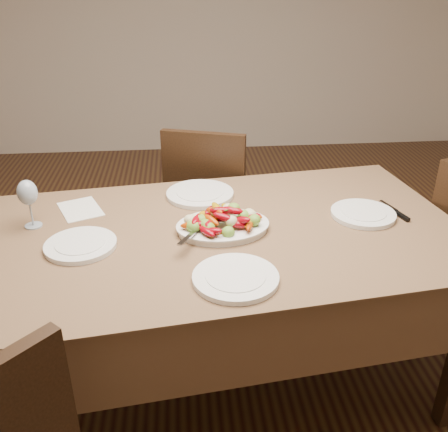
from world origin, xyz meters
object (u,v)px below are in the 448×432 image
object	(u,v)px
plate_far	(200,194)
plate_near	(236,278)
serving_platter	(223,228)
plate_right	(363,214)
dining_table	(224,310)
chair_far	(213,205)
wine_glass	(29,203)
plate_left	(81,245)

from	to	relation	value
plate_far	plate_near	size ratio (longest dim) A/B	1.05
serving_platter	plate_right	size ratio (longest dim) A/B	1.33
dining_table	chair_far	distance (m)	0.83
dining_table	wine_glass	xyz separation A→B (m)	(-0.73, 0.10, 0.48)
dining_table	plate_far	world-z (taller)	plate_far
serving_platter	plate_near	size ratio (longest dim) A/B	1.23
dining_table	wine_glass	distance (m)	0.88
plate_left	wine_glass	world-z (taller)	wine_glass
serving_platter	plate_far	world-z (taller)	serving_platter
plate_near	plate_left	bearing A→B (deg)	153.93
dining_table	plate_near	size ratio (longest dim) A/B	6.55
plate_right	plate_far	distance (m)	0.70
wine_glass	serving_platter	bearing A→B (deg)	-8.03
serving_platter	plate_far	bearing A→B (deg)	102.21
dining_table	plate_right	distance (m)	0.69
chair_far	wine_glass	distance (m)	1.11
chair_far	plate_right	world-z (taller)	chair_far
plate_right	chair_far	bearing A→B (deg)	126.47
chair_far	plate_near	world-z (taller)	chair_far
chair_far	serving_platter	distance (m)	0.88
serving_platter	plate_near	distance (m)	0.34
serving_platter	dining_table	bearing A→B (deg)	18.81
chair_far	wine_glass	bearing A→B (deg)	61.97
plate_left	plate_far	world-z (taller)	same
serving_platter	wine_glass	world-z (taller)	wine_glass
dining_table	plate_left	bearing A→B (deg)	-171.28
chair_far	plate_far	distance (m)	0.58
plate_left	serving_platter	bearing A→B (deg)	8.63
serving_platter	plate_near	bearing A→B (deg)	-88.22
plate_near	wine_glass	distance (m)	0.87
plate_near	plate_right	bearing A→B (deg)	36.03
plate_right	wine_glass	bearing A→B (deg)	178.67
plate_far	plate_left	bearing A→B (deg)	-137.72
chair_far	dining_table	bearing A→B (deg)	106.98
plate_left	wine_glass	size ratio (longest dim) A/B	1.25
plate_left	plate_right	distance (m)	1.11
plate_near	wine_glass	world-z (taller)	wine_glass
dining_table	plate_right	bearing A→B (deg)	7.09
dining_table	serving_platter	size ratio (longest dim) A/B	5.34
plate_far	wine_glass	bearing A→B (deg)	-161.03
plate_far	plate_right	bearing A→B (deg)	-21.64
dining_table	serving_platter	world-z (taller)	serving_platter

